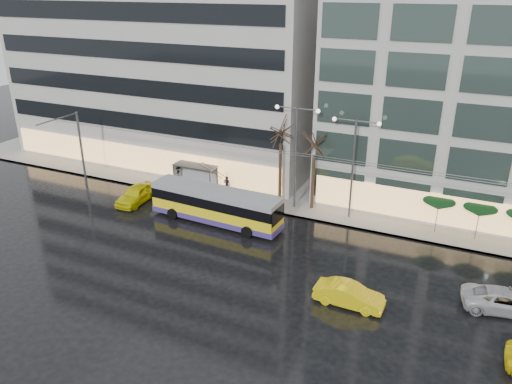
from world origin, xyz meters
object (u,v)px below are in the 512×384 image
Objects in this scene: bus_shelter at (193,171)px; street_lamp_near at (296,144)px; trolleybus at (216,206)px; taxi_a at (137,194)px.

street_lamp_near is (10.38, 0.11, 4.03)m from bus_shelter.
trolleybus is 2.77× the size of bus_shelter.
taxi_a is (-3.14, -4.76, -1.14)m from bus_shelter.
trolleybus reaches higher than bus_shelter.
taxi_a is (-8.58, 0.55, -0.62)m from trolleybus.
bus_shelter is 11.14m from street_lamp_near.
street_lamp_near is at bearing 0.63° from bus_shelter.
street_lamp_near reaches higher than trolleybus.
bus_shelter is at bearing 54.19° from taxi_a.
bus_shelter is 0.47× the size of street_lamp_near.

